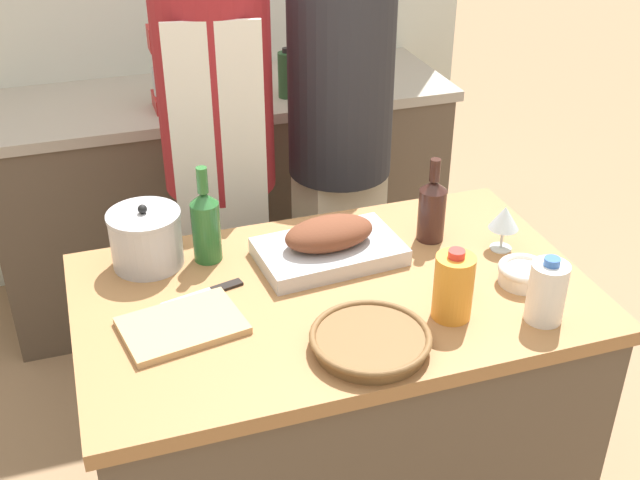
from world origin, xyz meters
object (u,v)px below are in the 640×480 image
(roasting_pan, at_px, (329,244))
(mixing_bowl, at_px, (523,273))
(wine_bottle_green, at_px, (206,224))
(person_cook_guest, at_px, (340,138))
(juice_jug, at_px, (453,286))
(condiment_bottle_tall, at_px, (333,64))
(cutting_board, at_px, (182,326))
(stand_mixer, at_px, (176,74))
(stock_pot, at_px, (146,239))
(wine_glass_right, at_px, (459,260))
(knife_chef, at_px, (206,293))
(milk_jug, at_px, (547,292))
(condiment_bottle_short, at_px, (286,75))
(wine_bottle_dark, at_px, (432,208))
(wine_glass_left, at_px, (504,219))
(person_cook_aproned, at_px, (219,149))
(wicker_basket, at_px, (372,340))

(roasting_pan, height_order, mixing_bowl, roasting_pan)
(wine_bottle_green, xyz_separation_m, person_cook_guest, (0.56, 0.53, -0.05))
(juice_jug, bearing_deg, person_cook_guest, 86.48)
(mixing_bowl, height_order, condiment_bottle_tall, condiment_bottle_tall)
(cutting_board, height_order, stand_mixer, stand_mixer)
(cutting_board, relative_size, stock_pot, 1.59)
(person_cook_guest, bearing_deg, stock_pot, -155.98)
(cutting_board, xyz_separation_m, juice_jug, (0.62, -0.15, 0.07))
(condiment_bottle_tall, bearing_deg, cutting_board, -121.84)
(mixing_bowl, height_order, wine_glass_right, wine_glass_right)
(knife_chef, bearing_deg, milk_jug, -25.31)
(cutting_board, bearing_deg, condiment_bottle_short, 64.18)
(wine_bottle_dark, bearing_deg, stock_pot, 171.64)
(wine_glass_left, distance_m, person_cook_guest, 0.76)
(knife_chef, distance_m, person_cook_guest, 0.92)
(stock_pot, xyz_separation_m, person_cook_aproned, (0.30, 0.50, -0.01))
(knife_chef, height_order, person_cook_aproned, person_cook_aproned)
(juice_jug, height_order, stand_mixer, stand_mixer)
(juice_jug, relative_size, person_cook_aproned, 0.11)
(person_cook_aproned, xyz_separation_m, person_cook_guest, (0.41, 0.00, -0.02))
(wine_bottle_dark, xyz_separation_m, condiment_bottle_tall, (0.11, 1.13, 0.04))
(cutting_board, height_order, wine_bottle_green, wine_bottle_green)
(cutting_board, distance_m, person_cook_aproned, 0.86)
(condiment_bottle_short, bearing_deg, knife_chef, -115.03)
(stock_pot, bearing_deg, cutting_board, -83.68)
(milk_jug, relative_size, wine_glass_left, 1.31)
(wine_bottle_green, bearing_deg, wine_bottle_dark, -8.16)
(stock_pot, xyz_separation_m, wine_bottle_dark, (0.76, -0.11, 0.02))
(wine_glass_left, xyz_separation_m, condiment_bottle_short, (-0.26, 1.20, 0.03))
(stock_pot, distance_m, person_cook_guest, 0.87)
(wine_glass_left, height_order, knife_chef, wine_glass_left)
(cutting_board, bearing_deg, wine_bottle_dark, 15.48)
(wicker_basket, xyz_separation_m, person_cook_aproned, (-0.13, 1.02, 0.05))
(wine_bottle_dark, distance_m, person_cook_guest, 0.62)
(juice_jug, relative_size, condiment_bottle_tall, 0.86)
(wicker_basket, relative_size, person_cook_guest, 0.17)
(roasting_pan, distance_m, milk_jug, 0.57)
(mixing_bowl, bearing_deg, person_cook_guest, 101.03)
(juice_jug, height_order, condiment_bottle_tall, condiment_bottle_tall)
(wine_glass_right, bearing_deg, roasting_pan, 135.11)
(wine_glass_right, relative_size, condiment_bottle_tall, 0.61)
(wine_bottle_green, xyz_separation_m, wine_bottle_dark, (0.60, -0.09, -0.01))
(wicker_basket, relative_size, wine_glass_left, 2.15)
(wine_bottle_dark, relative_size, condiment_bottle_short, 1.26)
(cutting_board, xyz_separation_m, milk_jug, (0.82, -0.23, 0.07))
(roasting_pan, distance_m, knife_chef, 0.35)
(knife_chef, bearing_deg, roasting_pan, 10.31)
(stock_pot, height_order, person_cook_aproned, person_cook_aproned)
(wine_bottle_green, relative_size, stand_mixer, 0.87)
(milk_jug, bearing_deg, wicker_basket, 177.06)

